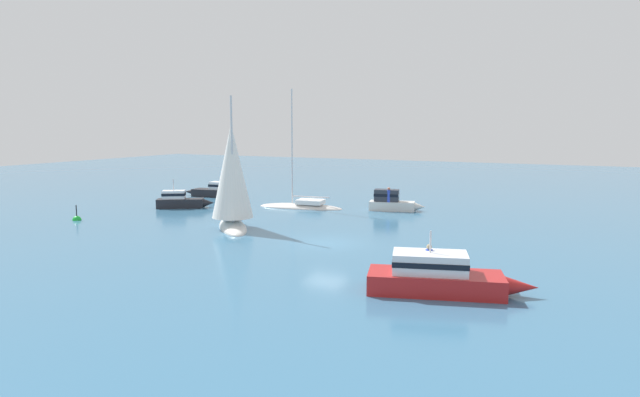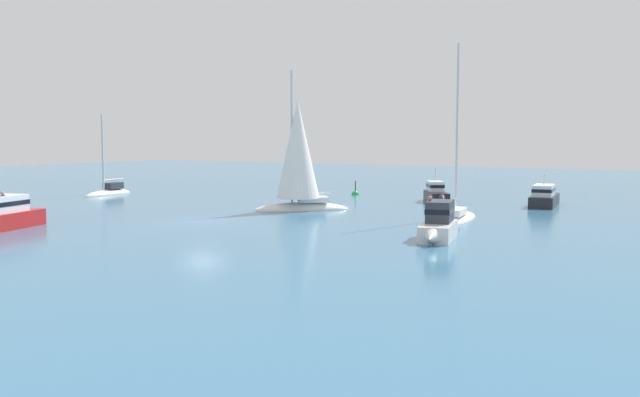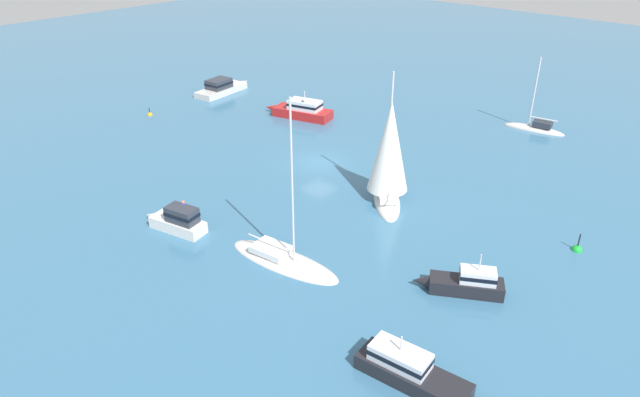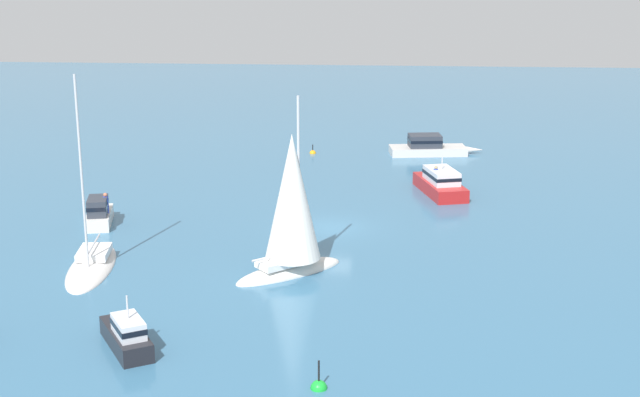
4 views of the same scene
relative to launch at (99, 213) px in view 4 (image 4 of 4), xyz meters
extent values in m
plane|color=teal|center=(-14.35, -0.41, -0.75)|extent=(160.00, 160.00, 0.00)
cube|color=silver|center=(0.01, -0.01, -0.36)|extent=(2.25, 4.08, 0.78)
cone|color=silver|center=(0.53, -2.31, -0.36)|extent=(0.98, 1.11, 0.78)
cube|color=#2D333D|center=(-0.10, 0.45, 0.55)|extent=(1.58, 2.27, 1.03)
cube|color=black|center=(-0.10, 0.45, 0.60)|extent=(1.62, 2.32, 0.24)
cylinder|color=blue|center=(-0.50, 0.13, 0.55)|extent=(0.32, 0.32, 1.03)
sphere|color=#C46D4F|center=(-0.50, 0.13, 1.18)|extent=(0.24, 0.24, 0.24)
ellipsoid|color=silver|center=(-12.67, 7.78, -0.75)|extent=(6.12, 5.66, 1.05)
cube|color=white|center=(-12.09, 8.29, -0.05)|extent=(2.32, 2.26, 0.36)
cylinder|color=silver|center=(-13.16, 7.35, 4.18)|extent=(0.14, 0.14, 8.82)
cylinder|color=silver|center=(-12.06, 8.31, 0.38)|extent=(2.28, 2.00, 0.11)
cone|color=white|center=(-12.86, 7.61, 3.38)|extent=(4.12, 4.12, 6.61)
cube|color=silver|center=(-21.03, -21.39, -0.42)|extent=(6.51, 3.20, 0.66)
cone|color=silver|center=(-24.85, -21.92, -0.42)|extent=(1.64, 0.86, 0.66)
cube|color=#2D333D|center=(-20.75, -21.35, 0.41)|extent=(2.84, 2.23, 1.01)
cube|color=black|center=(-20.75, -21.35, 0.46)|extent=(2.89, 2.28, 0.24)
ellipsoid|color=silver|center=(-2.04, 7.86, -0.75)|extent=(3.31, 8.02, 0.76)
cube|color=white|center=(-1.92, 6.93, -0.18)|extent=(1.91, 2.53, 0.39)
cylinder|color=silver|center=(-2.15, 8.63, 4.68)|extent=(0.13, 0.13, 10.11)
cylinder|color=silver|center=(-1.92, 6.89, 0.26)|extent=(0.56, 3.49, 0.10)
cube|color=black|center=(-6.76, 17.51, -0.34)|extent=(3.20, 4.13, 0.82)
cone|color=black|center=(-5.48, 15.39, -0.34)|extent=(1.22, 1.28, 0.82)
cube|color=silver|center=(-7.04, 17.98, 0.44)|extent=(1.90, 2.20, 0.75)
cube|color=black|center=(-7.04, 17.98, 0.48)|extent=(1.95, 2.26, 0.24)
cylinder|color=silver|center=(-7.04, 17.98, 1.32)|extent=(0.08, 0.08, 1.01)
cube|color=#B21E1E|center=(-21.40, -9.00, -0.31)|extent=(3.68, 6.21, 0.89)
cone|color=#B21E1E|center=(-20.42, -12.47, -0.31)|extent=(1.25, 1.65, 0.89)
cube|color=silver|center=(-21.47, -8.76, 0.59)|extent=(2.54, 3.56, 0.90)
cube|color=black|center=(-21.47, -8.76, 0.63)|extent=(2.59, 3.61, 0.24)
cylinder|color=silver|center=(-21.47, -8.76, 1.53)|extent=(0.08, 0.08, 0.97)
cylinder|color=blue|center=(-21.05, -8.61, 0.61)|extent=(0.32, 0.32, 0.94)
sphere|color=#9C8C67|center=(-21.05, -8.61, 1.20)|extent=(0.24, 0.24, 0.24)
sphere|color=orange|center=(-11.46, -21.05, -0.75)|extent=(0.53, 0.53, 0.53)
cylinder|color=black|center=(-11.46, -21.05, -0.25)|extent=(0.08, 0.08, 0.48)
sphere|color=green|center=(-15.25, 20.57, -0.75)|extent=(0.66, 0.66, 0.66)
cylinder|color=black|center=(-15.25, 20.57, 0.00)|extent=(0.08, 0.08, 0.84)
camera|label=1|loc=(-44.33, -14.41, 6.55)|focal=30.32mm
camera|label=2|loc=(11.48, -30.66, 4.12)|focal=37.91mm
camera|label=3|loc=(17.56, 28.49, 18.69)|focal=31.68mm
camera|label=4|loc=(-17.76, 52.27, 15.72)|focal=50.69mm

